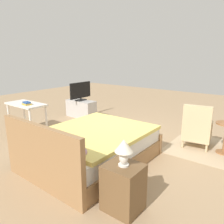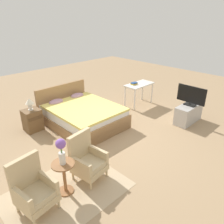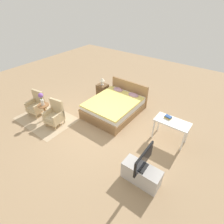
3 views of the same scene
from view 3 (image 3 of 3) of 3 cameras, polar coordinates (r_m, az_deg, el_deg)
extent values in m
plane|color=#A38460|center=(6.23, -3.21, -4.84)|extent=(16.00, 16.00, 0.00)
cube|color=tan|center=(7.03, -20.65, -2.10)|extent=(2.10, 1.50, 0.01)
cube|color=#997047|center=(6.82, 0.73, 0.71)|extent=(1.67, 2.18, 0.28)
cube|color=white|center=(6.68, 0.75, 2.55)|extent=(1.61, 2.09, 0.24)
cube|color=#EAD66B|center=(6.54, 0.31, 3.32)|extent=(1.66, 1.92, 0.06)
cube|color=#997047|center=(7.38, 5.61, 6.54)|extent=(1.69, 0.10, 0.96)
cube|color=#997047|center=(6.14, -5.14, -3.27)|extent=(1.68, 0.08, 0.40)
ellipsoid|color=#B28499|center=(7.30, 1.98, 7.32)|extent=(0.44, 0.28, 0.14)
ellipsoid|color=#B28499|center=(6.95, 6.98, 5.53)|extent=(0.44, 0.28, 0.14)
cylinder|color=#CCB284|center=(7.45, -25.65, -0.42)|extent=(0.04, 0.04, 0.16)
cylinder|color=#CCB284|center=(7.12, -23.36, -1.48)|extent=(0.04, 0.04, 0.16)
cylinder|color=#CCB284|center=(7.66, -23.08, 1.34)|extent=(0.04, 0.04, 0.16)
cylinder|color=#CCB284|center=(7.34, -20.74, 0.39)|extent=(0.04, 0.04, 0.16)
cube|color=#CCB284|center=(7.31, -23.46, 0.88)|extent=(0.61, 0.61, 0.12)
cube|color=#C6B289|center=(7.26, -23.66, 1.59)|extent=(0.56, 0.56, 0.10)
cube|color=#CCB284|center=(7.24, -22.83, 4.27)|extent=(0.55, 0.15, 0.64)
cube|color=#CCB284|center=(7.39, -24.98, 2.58)|extent=(0.14, 0.52, 0.26)
cube|color=#CCB284|center=(7.05, -22.59, 1.63)|extent=(0.14, 0.52, 0.26)
cylinder|color=#CCB284|center=(6.63, -20.84, -3.72)|extent=(0.04, 0.04, 0.16)
cylinder|color=#CCB284|center=(6.34, -17.98, -5.04)|extent=(0.04, 0.04, 0.16)
cylinder|color=#CCB284|center=(6.86, -18.16, -1.64)|extent=(0.04, 0.04, 0.16)
cylinder|color=#CCB284|center=(6.58, -15.28, -2.81)|extent=(0.04, 0.04, 0.16)
cube|color=#CCB284|center=(6.51, -18.29, -2.31)|extent=(0.61, 0.61, 0.12)
cube|color=#C6B289|center=(6.45, -18.47, -1.53)|extent=(0.56, 0.56, 0.10)
cube|color=#CCB284|center=(6.43, -17.52, 1.47)|extent=(0.55, 0.16, 0.64)
cube|color=#CCB284|center=(6.56, -20.06, -0.38)|extent=(0.14, 0.52, 0.26)
cube|color=#CCB284|center=(6.26, -17.07, -1.58)|extent=(0.14, 0.52, 0.26)
cylinder|color=#936038|center=(7.03, -20.50, -1.95)|extent=(0.28, 0.28, 0.03)
cylinder|color=#936038|center=(6.87, -21.00, 0.02)|extent=(0.06, 0.06, 0.57)
cylinder|color=#936038|center=(6.71, -21.53, 2.09)|extent=(0.40, 0.40, 0.02)
cylinder|color=silver|center=(6.65, -21.76, 2.97)|extent=(0.11, 0.11, 0.22)
cylinder|color=#477538|center=(6.57, -22.06, 4.15)|extent=(0.02, 0.02, 0.10)
sphere|color=#8956B7|center=(6.52, -22.29, 5.06)|extent=(0.17, 0.17, 0.17)
cube|color=brown|center=(7.82, -3.10, 6.92)|extent=(0.44, 0.40, 0.60)
cube|color=brown|center=(7.63, -4.10, 7.11)|extent=(0.37, 0.01, 0.09)
cylinder|color=silver|center=(7.68, -3.17, 8.94)|extent=(0.13, 0.13, 0.02)
ellipsoid|color=silver|center=(7.64, -3.19, 9.55)|extent=(0.11, 0.11, 0.16)
cone|color=silver|center=(7.58, -3.23, 10.60)|extent=(0.22, 0.22, 0.15)
cube|color=#B7B2AD|center=(4.64, 9.52, -19.40)|extent=(0.96, 0.40, 0.53)
cube|color=black|center=(4.42, 9.88, -17.31)|extent=(0.20, 0.32, 0.03)
cylinder|color=black|center=(4.39, 9.93, -16.99)|extent=(0.04, 0.04, 0.05)
cube|color=black|center=(4.18, 10.31, -14.77)|extent=(0.05, 0.83, 0.48)
cube|color=black|center=(4.18, 10.62, -14.91)|extent=(0.01, 0.77, 0.43)
cylinder|color=silver|center=(5.74, 13.35, -5.42)|extent=(0.05, 0.05, 0.71)
cylinder|color=silver|center=(5.58, 22.11, -8.94)|extent=(0.05, 0.05, 0.71)
cylinder|color=silver|center=(6.06, 15.06, -3.29)|extent=(0.05, 0.05, 0.71)
cylinder|color=silver|center=(5.90, 23.37, -6.54)|extent=(0.05, 0.05, 0.71)
cube|color=silver|center=(5.57, 19.14, -3.09)|extent=(1.04, 0.52, 0.04)
cube|color=#B79333|center=(5.64, 17.84, -1.72)|extent=(0.22, 0.16, 0.04)
cube|color=#284C8E|center=(5.62, 17.90, -1.42)|extent=(0.21, 0.15, 0.03)
camera|label=1|loc=(9.47, -2.00, 22.15)|focal=35.00mm
camera|label=2|loc=(6.69, -53.94, 12.21)|focal=35.00mm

